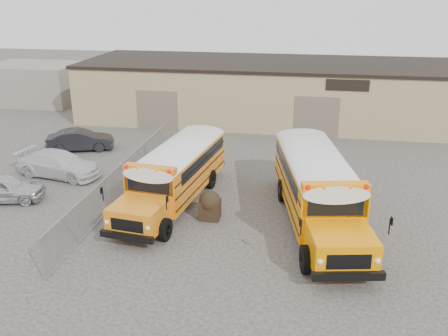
% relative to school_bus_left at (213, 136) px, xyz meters
% --- Properties ---
extents(ground, '(120.00, 120.00, 0.00)m').
position_rel_school_bus_left_xyz_m(ground, '(2.29, -8.26, -1.71)').
color(ground, '#33302E').
rests_on(ground, ground).
extents(warehouse, '(30.20, 10.20, 4.67)m').
position_rel_school_bus_left_xyz_m(warehouse, '(2.28, 11.73, 0.67)').
color(warehouse, tan).
rests_on(warehouse, ground).
extents(chainlink_fence, '(0.07, 18.07, 1.81)m').
position_rel_school_bus_left_xyz_m(chainlink_fence, '(-3.71, -5.26, -0.81)').
color(chainlink_fence, '#919499').
rests_on(chainlink_fence, ground).
extents(distant_building_left, '(8.00, 6.00, 3.60)m').
position_rel_school_bus_left_xyz_m(distant_building_left, '(-19.71, 13.74, 0.09)').
color(distant_building_left, gray).
rests_on(distant_building_left, ground).
extents(school_bus_left, '(3.76, 10.31, 2.95)m').
position_rel_school_bus_left_xyz_m(school_bus_left, '(0.00, 0.00, 0.00)').
color(school_bus_left, orange).
rests_on(school_bus_left, ground).
extents(school_bus_right, '(4.81, 11.38, 3.24)m').
position_rel_school_bus_left_xyz_m(school_bus_right, '(5.03, -0.58, 0.17)').
color(school_bus_right, '#FF8D00').
rests_on(school_bus_right, ground).
extents(tarp_bundle, '(1.05, 1.05, 1.43)m').
position_rel_school_bus_left_xyz_m(tarp_bundle, '(1.39, -7.91, -0.98)').
color(tarp_bundle, black).
rests_on(tarp_bundle, ground).
extents(car_silver, '(4.49, 2.61, 1.44)m').
position_rel_school_bus_left_xyz_m(car_silver, '(-9.57, -7.76, -0.99)').
color(car_silver, silver).
rests_on(car_silver, ground).
extents(car_white, '(5.37, 2.93, 1.47)m').
position_rel_school_bus_left_xyz_m(car_white, '(-8.41, -3.90, -0.97)').
color(car_white, silver).
rests_on(car_white, ground).
extents(car_dark, '(4.60, 2.88, 1.43)m').
position_rel_school_bus_left_xyz_m(car_dark, '(-9.31, 0.83, -0.99)').
color(car_dark, black).
rests_on(car_dark, ground).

